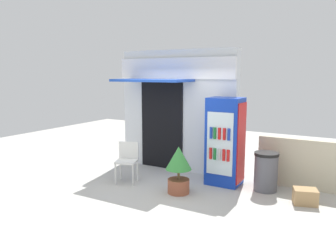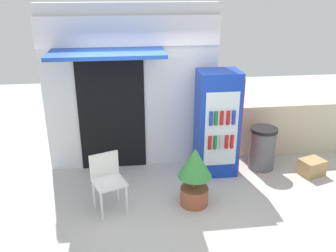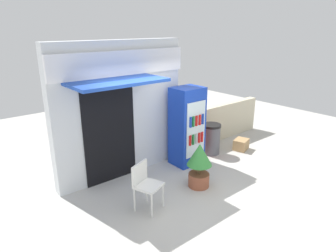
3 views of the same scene
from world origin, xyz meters
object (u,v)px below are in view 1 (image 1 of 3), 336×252
(trash_bin, at_px, (266,171))
(plastic_chair, at_px, (127,158))
(potted_plant_near_shop, at_px, (179,167))
(drink_cooler, at_px, (225,142))
(cardboard_box, at_px, (305,196))

(trash_bin, bearing_deg, plastic_chair, -161.15)
(potted_plant_near_shop, bearing_deg, plastic_chair, 177.09)
(drink_cooler, relative_size, cardboard_box, 4.55)
(potted_plant_near_shop, height_order, cardboard_box, potted_plant_near_shop)
(plastic_chair, bearing_deg, trash_bin, 18.85)
(trash_bin, relative_size, cardboard_box, 1.94)
(drink_cooler, bearing_deg, plastic_chair, -153.98)
(plastic_chair, xyz_separation_m, potted_plant_near_shop, (1.32, -0.07, 0.02))
(drink_cooler, distance_m, potted_plant_near_shop, 1.22)
(drink_cooler, bearing_deg, cardboard_box, -11.25)
(drink_cooler, height_order, trash_bin, drink_cooler)
(potted_plant_near_shop, bearing_deg, cardboard_box, 16.07)
(potted_plant_near_shop, xyz_separation_m, cardboard_box, (2.29, 0.66, -0.40))
(drink_cooler, relative_size, plastic_chair, 2.13)
(cardboard_box, bearing_deg, plastic_chair, -170.67)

